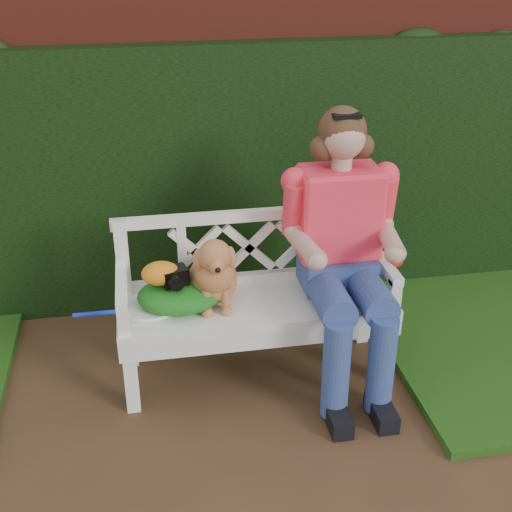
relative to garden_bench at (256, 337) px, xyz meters
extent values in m
plane|color=#402D1A|center=(-0.30, -0.78, -0.24)|extent=(60.00, 60.00, 0.00)
cube|color=maroon|center=(-0.30, 1.12, 0.86)|extent=(10.00, 0.30, 2.20)
cube|color=#173511|center=(-0.30, 0.90, 0.61)|extent=(10.00, 0.18, 1.70)
cube|color=black|center=(-0.44, -0.01, 0.44)|extent=(0.16, 0.13, 0.09)
ellipsoid|color=orange|center=(-0.51, -0.01, 0.46)|extent=(0.23, 0.19, 0.13)
camera|label=1|loc=(-0.57, -3.17, 2.15)|focal=48.00mm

